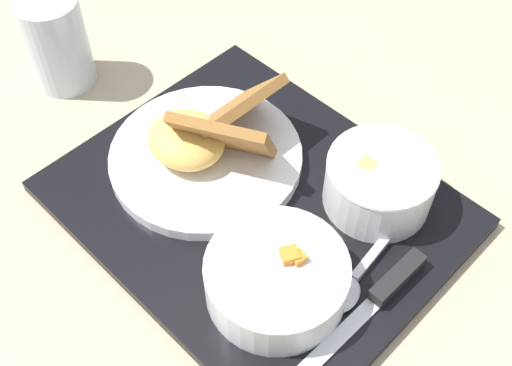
{
  "coord_description": "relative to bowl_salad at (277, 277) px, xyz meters",
  "views": [
    {
      "loc": [
        -0.27,
        0.31,
        0.56
      ],
      "look_at": [
        0.0,
        0.0,
        0.04
      ],
      "focal_mm": 45.0,
      "sensor_mm": 36.0,
      "label": 1
    }
  ],
  "objects": [
    {
      "name": "ground_plane",
      "position": [
        0.09,
        -0.07,
        -0.04
      ],
      "size": [
        4.0,
        4.0,
        0.0
      ],
      "primitive_type": "plane",
      "color": "tan"
    },
    {
      "name": "serving_tray",
      "position": [
        0.09,
        -0.07,
        -0.03
      ],
      "size": [
        0.42,
        0.35,
        0.01
      ],
      "color": "black",
      "rests_on": "ground_plane"
    },
    {
      "name": "bowl_salad",
      "position": [
        0.0,
        0.0,
        0.0
      ],
      "size": [
        0.14,
        0.14,
        0.06
      ],
      "color": "white",
      "rests_on": "serving_tray"
    },
    {
      "name": "bowl_soup",
      "position": [
        -0.01,
        -0.15,
        0.01
      ],
      "size": [
        0.11,
        0.11,
        0.06
      ],
      "color": "white",
      "rests_on": "serving_tray"
    },
    {
      "name": "plate_main",
      "position": [
        0.17,
        -0.08,
        -0.01
      ],
      "size": [
        0.21,
        0.21,
        0.1
      ],
      "color": "white",
      "rests_on": "serving_tray"
    },
    {
      "name": "knife",
      "position": [
        -0.08,
        -0.07,
        -0.02
      ],
      "size": [
        0.03,
        0.17,
        0.02
      ],
      "rotation": [
        0.0,
        0.0,
        1.48
      ],
      "color": "silver",
      "rests_on": "serving_tray"
    },
    {
      "name": "spoon",
      "position": [
        -0.05,
        -0.06,
        -0.02
      ],
      "size": [
        0.03,
        0.16,
        0.01
      ],
      "rotation": [
        0.0,
        0.0,
        1.6
      ],
      "color": "silver",
      "rests_on": "serving_tray"
    },
    {
      "name": "glass_water",
      "position": [
        0.4,
        -0.07,
        0.01
      ],
      "size": [
        0.08,
        0.08,
        0.12
      ],
      "color": "silver",
      "rests_on": "ground_plane"
    }
  ]
}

